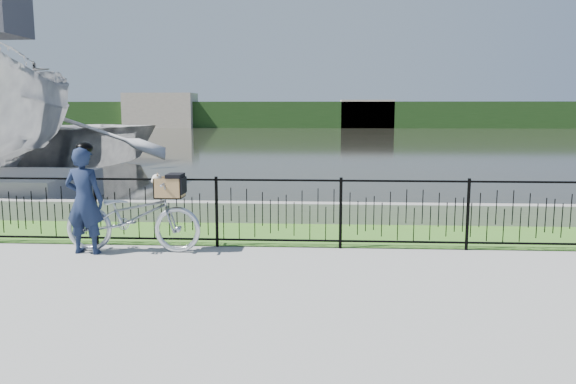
{
  "coord_description": "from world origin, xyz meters",
  "views": [
    {
      "loc": [
        0.67,
        -7.24,
        2.23
      ],
      "look_at": [
        0.19,
        1.0,
        1.0
      ],
      "focal_mm": 35.0,
      "sensor_mm": 36.0,
      "label": 1
    }
  ],
  "objects": [
    {
      "name": "grass_strip",
      "position": [
        0.0,
        2.6,
        0.0
      ],
      "size": [
        60.0,
        2.0,
        0.01
      ],
      "primitive_type": "cube",
      "color": "#3D6F22",
      "rests_on": "ground"
    },
    {
      "name": "ground",
      "position": [
        0.0,
        0.0,
        0.0
      ],
      "size": [
        120.0,
        120.0,
        0.0
      ],
      "primitive_type": "plane",
      "color": "gray",
      "rests_on": "ground"
    },
    {
      "name": "bicycle_rig",
      "position": [
        -2.24,
        1.22,
        0.57
      ],
      "size": [
        2.14,
        0.74,
        1.26
      ],
      "color": "silver",
      "rests_on": "ground"
    },
    {
      "name": "fence",
      "position": [
        0.0,
        1.6,
        0.58
      ],
      "size": [
        14.0,
        0.06,
        1.15
      ],
      "primitive_type": null,
      "color": "black",
      "rests_on": "ground"
    },
    {
      "name": "far_building_left",
      "position": [
        -18.0,
        58.0,
        2.0
      ],
      "size": [
        8.0,
        4.0,
        4.0
      ],
      "primitive_type": "cube",
      "color": "#B6A792",
      "rests_on": "ground"
    },
    {
      "name": "cyclist",
      "position": [
        -2.95,
        1.06,
        0.86
      ],
      "size": [
        0.64,
        0.46,
        1.73
      ],
      "color": "#15203B",
      "rests_on": "ground"
    },
    {
      "name": "far_building_right",
      "position": [
        6.0,
        58.5,
        1.6
      ],
      "size": [
        6.0,
        3.0,
        3.2
      ],
      "primitive_type": "cube",
      "color": "#B6A792",
      "rests_on": "ground"
    },
    {
      "name": "quay_wall",
      "position": [
        0.0,
        3.6,
        0.2
      ],
      "size": [
        60.0,
        0.3,
        0.4
      ],
      "primitive_type": "cube",
      "color": "gray",
      "rests_on": "ground"
    },
    {
      "name": "boat_far",
      "position": [
        -10.67,
        12.06,
        1.23
      ],
      "size": [
        12.96,
        14.47,
        2.47
      ],
      "color": "#B2B2B1",
      "rests_on": "water"
    },
    {
      "name": "far_treeline",
      "position": [
        0.0,
        60.0,
        1.5
      ],
      "size": [
        120.0,
        6.0,
        3.0
      ],
      "primitive_type": "cube",
      "color": "#214119",
      "rests_on": "ground"
    },
    {
      "name": "water",
      "position": [
        0.0,
        33.0,
        0.0
      ],
      "size": [
        120.0,
        120.0,
        0.0
      ],
      "primitive_type": "plane",
      "color": "black",
      "rests_on": "ground"
    }
  ]
}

